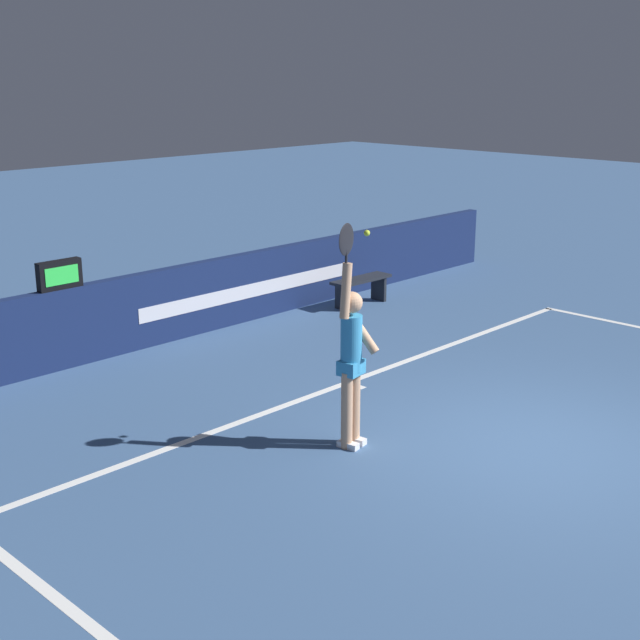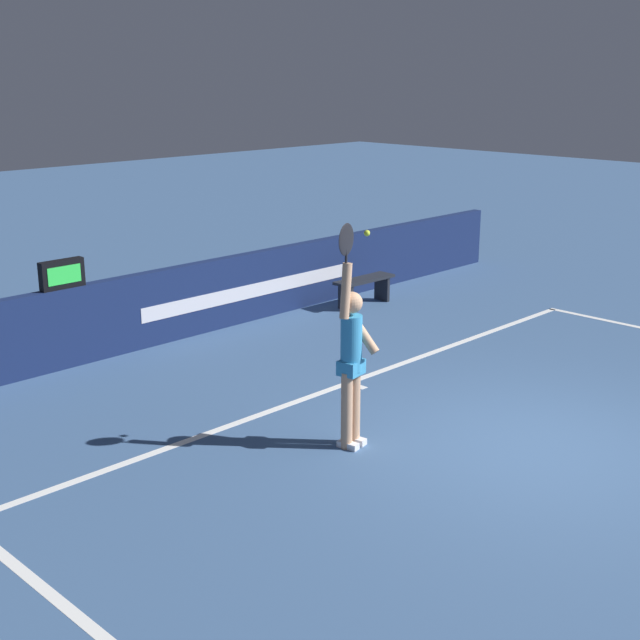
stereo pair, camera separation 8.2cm
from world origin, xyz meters
TOP-DOWN VIEW (x-y plane):
  - ground_plane at (0.00, 0.00)m, footprint 60.00×60.00m
  - court_lines at (0.00, 0.24)m, footprint 10.53×5.45m
  - back_wall at (0.00, 6.13)m, footprint 15.01×0.18m
  - speed_display at (-2.26, 6.13)m, footprint 0.63×0.14m
  - tennis_player at (-1.45, 1.51)m, footprint 0.48×0.43m
  - tennis_ball at (-1.29, 1.44)m, footprint 0.07×0.07m
  - courtside_bench_near at (3.11, 5.41)m, footprint 1.23×0.39m

SIDE VIEW (x-z plane):
  - ground_plane at x=0.00m, z-range 0.00..0.00m
  - court_lines at x=0.00m, z-range 0.00..0.00m
  - courtside_bench_near at x=3.11m, z-range 0.12..0.60m
  - back_wall at x=0.00m, z-range 0.00..1.13m
  - tennis_player at x=-1.45m, z-range -0.21..2.30m
  - speed_display at x=-2.26m, z-range 1.13..1.52m
  - tennis_ball at x=-1.29m, z-range 2.34..2.40m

